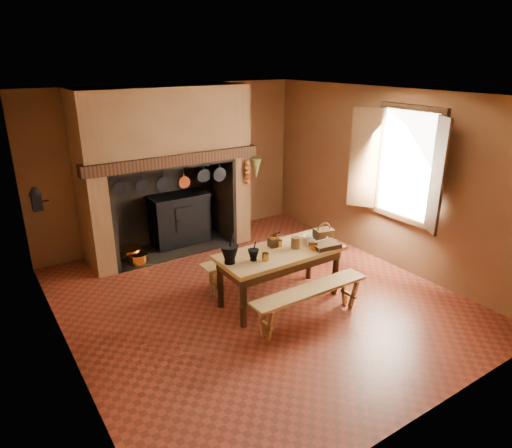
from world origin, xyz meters
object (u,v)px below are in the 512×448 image
(mixing_bowl, at_px, (315,239))
(wicker_basket, at_px, (324,234))
(work_table, at_px, (280,259))
(bench_front, at_px, (310,297))
(iron_range, at_px, (180,218))
(coffee_grinder, at_px, (273,241))

(mixing_bowl, xyz_separation_m, wicker_basket, (0.16, -0.00, 0.04))
(work_table, bearing_deg, bench_front, -90.00)
(bench_front, bearing_deg, mixing_bowl, 46.67)
(iron_range, relative_size, coffee_grinder, 8.02)
(mixing_bowl, bearing_deg, bench_front, -133.33)
(work_table, bearing_deg, mixing_bowl, -0.29)
(mixing_bowl, bearing_deg, iron_range, 108.68)
(work_table, bearing_deg, wicker_basket, -0.35)
(bench_front, height_order, coffee_grinder, coffee_grinder)
(bench_front, bearing_deg, coffee_grinder, 89.37)
(work_table, distance_m, coffee_grinder, 0.26)
(bench_front, xyz_separation_m, mixing_bowl, (0.62, 0.65, 0.44))
(iron_range, bearing_deg, coffee_grinder, -83.29)
(coffee_grinder, bearing_deg, wicker_basket, -7.62)
(iron_range, relative_size, bench_front, 0.95)
(coffee_grinder, xyz_separation_m, wicker_basket, (0.76, -0.18, 0.01))
(coffee_grinder, bearing_deg, iron_range, 102.00)
(mixing_bowl, distance_m, wicker_basket, 0.16)
(iron_range, bearing_deg, work_table, -83.91)
(bench_front, xyz_separation_m, wicker_basket, (0.77, 0.65, 0.48))
(work_table, bearing_deg, coffee_grinder, 86.95)
(work_table, xyz_separation_m, mixing_bowl, (0.62, -0.00, 0.16))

